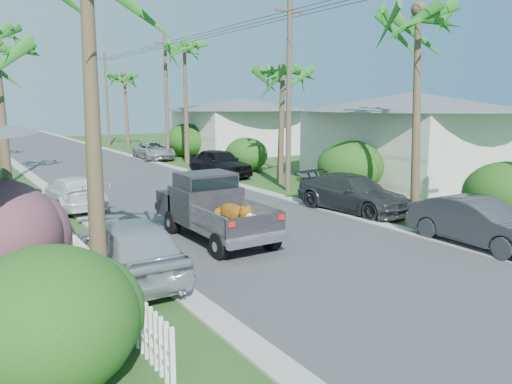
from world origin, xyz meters
TOP-DOWN VIEW (x-y plane):
  - ground at (0.00, 0.00)m, footprint 120.00×120.00m
  - road at (0.00, 25.00)m, footprint 8.00×100.00m
  - curb_left at (-4.30, 25.00)m, footprint 0.60×100.00m
  - curb_right at (4.30, 25.00)m, footprint 0.60×100.00m
  - pickup_truck at (-1.54, 7.40)m, footprint 1.98×5.12m
  - parked_car_rn at (4.78, 2.18)m, footprint 1.67×4.40m
  - parked_car_rm at (5.00, 7.82)m, footprint 2.58×5.13m
  - parked_car_rf at (5.00, 18.88)m, footprint 2.18×4.77m
  - parked_car_rd at (5.00, 29.33)m, footprint 2.46×4.85m
  - parked_car_ln at (-4.99, 5.07)m, footprint 1.91×4.61m
  - parked_car_lf at (-4.25, 14.22)m, footprint 2.08×4.59m
  - palm_r_a at (6.30, 6.00)m, footprint 4.40×4.40m
  - palm_r_b at (6.60, 15.00)m, footprint 4.40×4.40m
  - palm_r_c at (6.20, 26.00)m, footprint 4.40×4.40m
  - palm_r_d at (6.50, 40.00)m, footprint 4.40×4.40m
  - shrub_l_a at (-7.50, 1.00)m, footprint 2.60×2.86m
  - shrub_r_a at (7.60, 3.00)m, footprint 2.80×3.08m
  - shrub_r_b at (7.80, 11.00)m, footprint 3.00×3.30m
  - shrub_r_c at (7.50, 20.00)m, footprint 2.60×2.86m
  - shrub_r_d at (8.00, 30.00)m, footprint 3.20×3.52m
  - picket_fence at (-6.00, 5.50)m, footprint 0.10×11.00m
  - house_right_near at (13.00, 12.00)m, footprint 8.00×9.00m
  - house_right_far at (13.00, 30.00)m, footprint 9.00×8.00m
  - utility_pole_b at (5.60, 13.00)m, footprint 1.60×0.26m
  - utility_pole_c at (5.60, 28.00)m, footprint 1.60×0.26m
  - utility_pole_d at (5.60, 43.00)m, footprint 1.60×0.26m

SIDE VIEW (x-z plane):
  - ground at x=0.00m, z-range 0.00..0.00m
  - road at x=0.00m, z-range 0.00..0.02m
  - curb_left at x=-4.30m, z-range 0.00..0.06m
  - curb_right at x=4.30m, z-range 0.00..0.06m
  - picket_fence at x=-6.00m, z-range 0.00..1.00m
  - parked_car_lf at x=-4.25m, z-range 0.00..1.30m
  - parked_car_rd at x=5.00m, z-range 0.00..1.31m
  - parked_car_rm at x=5.00m, z-range 0.00..1.43m
  - parked_car_rn at x=4.78m, z-range 0.00..1.43m
  - parked_car_ln at x=-4.99m, z-range 0.00..1.56m
  - parked_car_rf at x=5.00m, z-range 0.00..1.59m
  - pickup_truck at x=-1.54m, z-range -0.02..2.04m
  - shrub_r_c at x=7.50m, z-range 0.00..2.10m
  - shrub_l_a at x=-7.50m, z-range 0.00..2.20m
  - shrub_r_a at x=7.60m, z-range 0.00..2.30m
  - shrub_r_b at x=7.80m, z-range 0.00..2.50m
  - shrub_r_d at x=8.00m, z-range 0.00..2.60m
  - house_right_far at x=13.00m, z-range -0.18..4.42m
  - house_right_near at x=13.00m, z-range -0.18..4.62m
  - utility_pole_b at x=5.60m, z-range 0.10..9.10m
  - utility_pole_c at x=5.60m, z-range 0.10..9.10m
  - utility_pole_d at x=5.60m, z-range 0.10..9.10m
  - palm_r_b at x=6.60m, z-range 2.35..9.55m
  - palm_r_d at x=6.50m, z-range 2.73..10.74m
  - palm_r_a at x=6.30m, z-range 3.07..11.78m
  - palm_r_c at x=6.20m, z-range 3.41..12.81m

